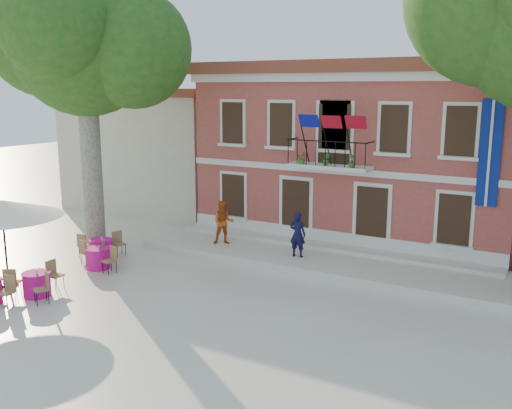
% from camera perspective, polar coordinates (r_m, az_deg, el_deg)
% --- Properties ---
extents(ground, '(90.00, 90.00, 0.00)m').
position_cam_1_polar(ground, '(18.89, -5.34, -8.42)').
color(ground, beige).
rests_on(ground, ground).
extents(main_building, '(13.50, 9.59, 7.50)m').
position_cam_1_polar(main_building, '(25.92, 11.21, 5.49)').
color(main_building, '#AF563F').
rests_on(main_building, ground).
extents(neighbor_west, '(9.40, 9.40, 6.40)m').
position_cam_1_polar(neighbor_west, '(32.41, -7.87, 5.79)').
color(neighbor_west, beige).
rests_on(neighbor_west, ground).
extents(terrace, '(14.00, 3.40, 0.30)m').
position_cam_1_polar(terrace, '(21.53, 5.90, -5.47)').
color(terrace, silver).
rests_on(terrace, ground).
extents(plane_tree_west, '(5.56, 5.56, 10.92)m').
position_cam_1_polar(plane_tree_west, '(22.94, -16.77, 15.09)').
color(plane_tree_west, '#A59E84').
rests_on(plane_tree_west, ground).
extents(patio_umbrella, '(3.88, 3.88, 2.89)m').
position_cam_1_polar(patio_umbrella, '(20.24, -24.08, -0.39)').
color(patio_umbrella, black).
rests_on(patio_umbrella, ground).
extents(pedestrian_navy, '(0.63, 0.42, 1.70)m').
position_cam_1_polar(pedestrian_navy, '(21.07, 4.19, -2.99)').
color(pedestrian_navy, '#100F33').
rests_on(pedestrian_navy, terrace).
extents(pedestrian_orange, '(1.07, 1.02, 1.75)m').
position_cam_1_polar(pedestrian_orange, '(22.77, -3.28, -1.81)').
color(pedestrian_orange, '#CD5418').
rests_on(pedestrian_orange, terrace).
extents(cafe_table_0, '(1.96, 0.90, 0.95)m').
position_cam_1_polar(cafe_table_0, '(21.50, -15.51, -5.12)').
color(cafe_table_0, '#F11699').
rests_on(cafe_table_0, ground).
extents(cafe_table_1, '(1.87, 1.63, 0.95)m').
position_cam_1_polar(cafe_table_1, '(19.36, -21.09, -7.33)').
color(cafe_table_1, '#F11699').
rests_on(cafe_table_1, ground).
extents(cafe_table_3, '(1.74, 1.85, 0.95)m').
position_cam_1_polar(cafe_table_3, '(22.65, -15.22, -4.22)').
color(cafe_table_3, '#F11699').
rests_on(cafe_table_3, ground).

